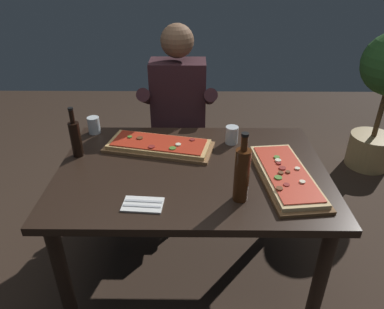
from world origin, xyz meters
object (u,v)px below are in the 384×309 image
wine_bottle_dark (242,174)px  seated_diner (178,112)px  dining_table (192,182)px  pizza_rectangular_front (159,145)px  diner_chair (180,136)px  tumbler_far_side (232,135)px  tumbler_near_camera (94,126)px  oil_bottle_amber (76,138)px  pizza_rectangular_left (286,175)px

wine_bottle_dark → seated_diner: size_ratio=0.25×
dining_table → seated_diner: bearing=98.0°
seated_diner → pizza_rectangular_front: bearing=-99.4°
wine_bottle_dark → diner_chair: bearing=106.1°
pizza_rectangular_front → tumbler_far_side: size_ratio=6.23×
tumbler_near_camera → seated_diner: seated_diner is taller
pizza_rectangular_front → diner_chair: (0.09, 0.65, -0.27)m
wine_bottle_dark → oil_bottle_amber: 0.94m
tumbler_near_camera → wine_bottle_dark: bearing=-38.9°
wine_bottle_dark → tumbler_far_side: (0.01, 0.55, -0.09)m
oil_bottle_amber → seated_diner: seated_diner is taller
pizza_rectangular_front → seated_diner: size_ratio=0.49×
pizza_rectangular_front → tumbler_far_side: bearing=9.6°
pizza_rectangular_left → tumbler_far_side: bearing=122.3°
tumbler_far_side → tumbler_near_camera: bearing=171.4°
oil_bottle_amber → pizza_rectangular_left: bearing=-11.3°
pizza_rectangular_left → oil_bottle_amber: size_ratio=2.19×
tumbler_near_camera → tumbler_far_side: same height
pizza_rectangular_front → diner_chair: bearing=82.3°
diner_chair → seated_diner: seated_diner is taller
pizza_rectangular_front → seated_diner: 0.54m
dining_table → tumbler_far_side: bearing=50.2°
oil_bottle_amber → seated_diner: 0.82m
oil_bottle_amber → tumbler_near_camera: 0.29m
dining_table → wine_bottle_dark: size_ratio=4.16×
pizza_rectangular_left → diner_chair: size_ratio=0.72×
pizza_rectangular_front → oil_bottle_amber: size_ratio=2.29×
dining_table → pizza_rectangular_left: size_ratio=2.25×
wine_bottle_dark → oil_bottle_amber: (-0.85, 0.39, -0.03)m
wine_bottle_dark → diner_chair: wine_bottle_dark is taller
oil_bottle_amber → tumbler_far_side: bearing=10.1°
oil_bottle_amber → diner_chair: bearing=54.2°
pizza_rectangular_front → tumbler_near_camera: (-0.42, 0.20, 0.03)m
wine_bottle_dark → pizza_rectangular_front: bearing=131.0°
tumbler_far_side → wine_bottle_dark: bearing=-90.9°
tumbler_far_side → diner_chair: bearing=120.0°
pizza_rectangular_front → tumbler_far_side: (0.42, 0.07, 0.03)m
pizza_rectangular_front → oil_bottle_amber: (-0.44, -0.08, 0.09)m
pizza_rectangular_front → pizza_rectangular_left: size_ratio=1.04×
pizza_rectangular_front → diner_chair: 0.71m
oil_bottle_amber → seated_diner: size_ratio=0.21×
tumbler_near_camera → diner_chair: diner_chair is taller
pizza_rectangular_left → tumbler_near_camera: (-1.08, 0.50, 0.03)m
dining_table → seated_diner: size_ratio=1.05×
tumbler_far_side → dining_table: bearing=-129.8°
oil_bottle_amber → diner_chair: 0.97m
wine_bottle_dark → tumbler_near_camera: wine_bottle_dark is taller
pizza_rectangular_left → tumbler_far_side: 0.44m
seated_diner → dining_table: bearing=-82.0°
diner_chair → seated_diner: bearing=-90.0°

